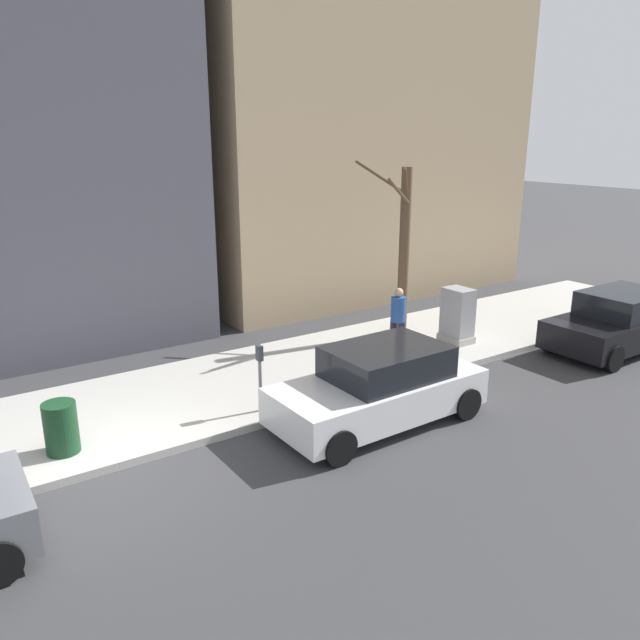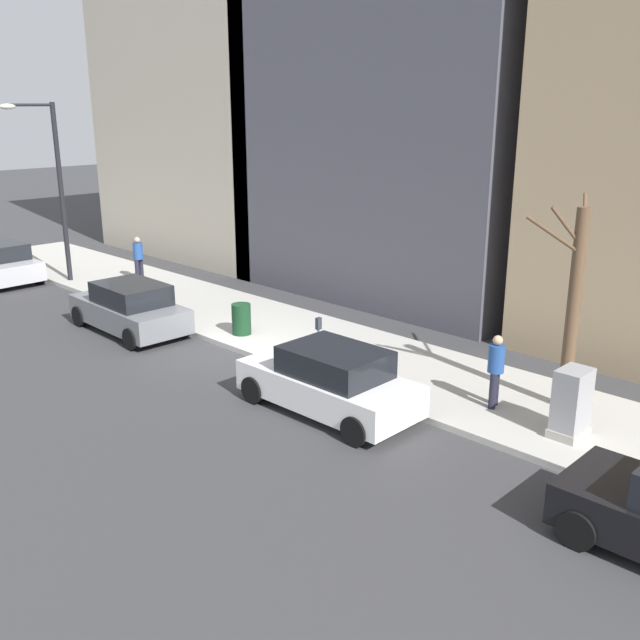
% 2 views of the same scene
% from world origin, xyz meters
% --- Properties ---
extents(ground_plane, '(120.00, 120.00, 0.00)m').
position_xyz_m(ground_plane, '(0.00, 0.00, 0.00)').
color(ground_plane, '#38383A').
extents(sidewalk, '(4.00, 36.00, 0.15)m').
position_xyz_m(sidewalk, '(2.00, 0.00, 0.07)').
color(sidewalk, '#B2AFA8').
rests_on(sidewalk, ground).
extents(parked_car_white, '(1.96, 4.22, 1.52)m').
position_xyz_m(parked_car_white, '(-1.01, -4.84, 0.74)').
color(parked_car_white, white).
rests_on(parked_car_white, ground).
extents(parked_car_grey, '(2.00, 4.24, 1.52)m').
position_xyz_m(parked_car_grey, '(-1.01, 3.46, 0.74)').
color(parked_car_grey, slate).
rests_on(parked_car_grey, ground).
extents(parking_meter, '(0.14, 0.10, 1.35)m').
position_xyz_m(parking_meter, '(0.45, -3.04, 0.98)').
color(parking_meter, slate).
rests_on(parking_meter, sidewalk).
extents(utility_box, '(0.83, 0.61, 1.43)m').
position_xyz_m(utility_box, '(1.30, -9.33, 0.85)').
color(utility_box, '#A8A399').
rests_on(utility_box, sidewalk).
extents(streetlamp, '(1.97, 0.32, 6.50)m').
position_xyz_m(streetlamp, '(0.28, 10.38, 4.02)').
color(streetlamp, black).
rests_on(streetlamp, sidewalk).
extents(bare_tree, '(1.90, 1.17, 4.57)m').
position_xyz_m(bare_tree, '(2.61, -8.55, 2.49)').
color(bare_tree, brown).
rests_on(bare_tree, sidewalk).
extents(trash_bin, '(0.56, 0.56, 0.90)m').
position_xyz_m(trash_bin, '(0.90, 0.56, 0.60)').
color(trash_bin, '#14381E').
rests_on(trash_bin, sidewalk).
extents(pedestrian_near_meter, '(0.39, 0.36, 1.66)m').
position_xyz_m(pedestrian_near_meter, '(1.50, -7.47, 1.09)').
color(pedestrian_near_meter, '#1E1E2D').
rests_on(pedestrian_near_meter, sidewalk).
extents(pedestrian_midblock, '(0.39, 0.36, 1.66)m').
position_xyz_m(pedestrian_midblock, '(2.38, 8.44, 1.09)').
color(pedestrian_midblock, '#1E1E2D').
rests_on(pedestrian_midblock, sidewalk).
extents(office_block_center, '(11.04, 11.04, 14.62)m').
position_xyz_m(office_block_center, '(11.02, 0.95, 7.31)').
color(office_block_center, '#4C4C56').
rests_on(office_block_center, ground).
extents(office_tower_right, '(11.08, 11.08, 17.00)m').
position_xyz_m(office_tower_right, '(11.04, 11.19, 8.50)').
color(office_tower_right, '#BCB29E').
rests_on(office_tower_right, ground).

